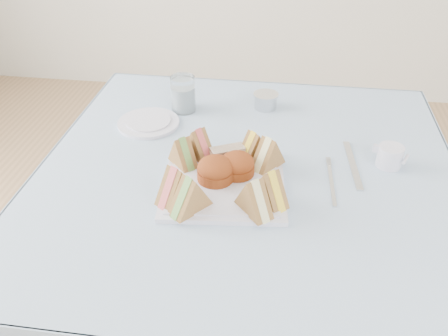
# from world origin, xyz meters

# --- Properties ---
(table) EXTENTS (0.90, 0.90, 0.74)m
(table) POSITION_xyz_m (0.00, 0.00, 0.37)
(table) COLOR brown
(table) RESTS_ON floor
(tablecloth) EXTENTS (1.02, 1.02, 0.01)m
(tablecloth) POSITION_xyz_m (0.00, 0.00, 0.74)
(tablecloth) COLOR #BCDCF8
(tablecloth) RESTS_ON table
(serving_plate) EXTENTS (0.30, 0.30, 0.01)m
(serving_plate) POSITION_xyz_m (-0.05, -0.08, 0.75)
(serving_plate) COLOR silver
(serving_plate) RESTS_ON tablecloth
(sandwich_fl_a) EXTENTS (0.09, 0.10, 0.08)m
(sandwich_fl_a) POSITION_xyz_m (-0.14, -0.15, 0.80)
(sandwich_fl_a) COLOR olive
(sandwich_fl_a) RESTS_ON serving_plate
(sandwich_fl_b) EXTENTS (0.09, 0.10, 0.08)m
(sandwich_fl_b) POSITION_xyz_m (-0.10, -0.18, 0.80)
(sandwich_fl_b) COLOR olive
(sandwich_fl_b) RESTS_ON serving_plate
(sandwich_fr_a) EXTENTS (0.09, 0.09, 0.08)m
(sandwich_fr_a) POSITION_xyz_m (0.06, -0.13, 0.80)
(sandwich_fr_a) COLOR olive
(sandwich_fr_a) RESTS_ON serving_plate
(sandwich_fr_b) EXTENTS (0.09, 0.10, 0.08)m
(sandwich_fr_b) POSITION_xyz_m (0.03, -0.17, 0.80)
(sandwich_fr_b) COLOR olive
(sandwich_fr_b) RESTS_ON serving_plate
(sandwich_bl_a) EXTENTS (0.09, 0.09, 0.08)m
(sandwich_bl_a) POSITION_xyz_m (-0.16, -0.02, 0.80)
(sandwich_bl_a) COLOR olive
(sandwich_bl_a) RESTS_ON serving_plate
(sandwich_bl_b) EXTENTS (0.10, 0.09, 0.08)m
(sandwich_bl_b) POSITION_xyz_m (-0.12, 0.02, 0.80)
(sandwich_bl_b) COLOR olive
(sandwich_bl_b) RESTS_ON serving_plate
(sandwich_br_a) EXTENTS (0.09, 0.10, 0.08)m
(sandwich_br_a) POSITION_xyz_m (0.05, 0.00, 0.80)
(sandwich_br_a) COLOR olive
(sandwich_br_a) RESTS_ON serving_plate
(sandwich_br_b) EXTENTS (0.09, 0.09, 0.07)m
(sandwich_br_b) POSITION_xyz_m (0.01, 0.03, 0.80)
(sandwich_br_b) COLOR olive
(sandwich_br_b) RESTS_ON serving_plate
(scone_left) EXTENTS (0.09, 0.09, 0.06)m
(scone_left) POSITION_xyz_m (-0.07, -0.07, 0.79)
(scone_left) COLOR #9A3B11
(scone_left) RESTS_ON serving_plate
(scone_right) EXTENTS (0.10, 0.10, 0.05)m
(scone_right) POSITION_xyz_m (-0.02, -0.04, 0.79)
(scone_right) COLOR #9A3B11
(scone_right) RESTS_ON serving_plate
(pastry_slice) EXTENTS (0.09, 0.07, 0.04)m
(pastry_slice) POSITION_xyz_m (-0.05, 0.01, 0.78)
(pastry_slice) COLOR beige
(pastry_slice) RESTS_ON serving_plate
(side_plate) EXTENTS (0.19, 0.19, 0.01)m
(side_plate) POSITION_xyz_m (-0.30, 0.18, 0.75)
(side_plate) COLOR silver
(side_plate) RESTS_ON tablecloth
(water_glass) EXTENTS (0.07, 0.07, 0.10)m
(water_glass) POSITION_xyz_m (-0.22, 0.28, 0.80)
(water_glass) COLOR white
(water_glass) RESTS_ON tablecloth
(tea_strainer) EXTENTS (0.08, 0.08, 0.04)m
(tea_strainer) POSITION_xyz_m (0.02, 0.33, 0.77)
(tea_strainer) COLOR silver
(tea_strainer) RESTS_ON tablecloth
(knife) EXTENTS (0.03, 0.21, 0.00)m
(knife) POSITION_xyz_m (0.26, 0.05, 0.75)
(knife) COLOR silver
(knife) RESTS_ON tablecloth
(fork) EXTENTS (0.02, 0.16, 0.00)m
(fork) POSITION_xyz_m (0.20, -0.04, 0.75)
(fork) COLOR silver
(fork) RESTS_ON tablecloth
(creamer_jug) EXTENTS (0.08, 0.08, 0.05)m
(creamer_jug) POSITION_xyz_m (0.34, 0.06, 0.77)
(creamer_jug) COLOR silver
(creamer_jug) RESTS_ON tablecloth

